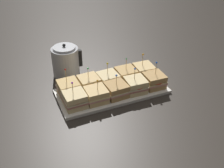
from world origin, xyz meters
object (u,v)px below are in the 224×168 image
object	(u,v)px
sandwich_front_right	(135,85)
sandwich_back_far_left	(69,88)
sandwich_front_far_left	(75,100)
kettle_steel	(66,61)
sandwich_back_center	(108,79)
sandwich_back_far_right	(144,71)
sandwich_front_center	(116,90)
sandwich_front_left	(96,95)
sandwich_back_left	(89,83)
sandwich_back_right	(126,75)
serving_platter	(112,91)
sandwich_front_far_right	(154,80)

from	to	relation	value
sandwich_front_right	sandwich_back_far_left	distance (m)	0.38
sandwich_front_far_left	kettle_steel	world-z (taller)	kettle_steel
sandwich_back_center	sandwich_back_far_left	bearing A→B (deg)	-179.79
sandwich_front_right	sandwich_back_far_right	world-z (taller)	sandwich_back_far_right
sandwich_front_center	kettle_steel	distance (m)	0.41
sandwich_front_left	sandwich_back_far_right	world-z (taller)	sandwich_back_far_right
sandwich_back_far_left	sandwich_back_center	world-z (taller)	sandwich_back_far_left
sandwich_front_far_left	sandwich_back_left	bearing A→B (deg)	45.01
sandwich_front_center	sandwich_back_far_left	xyz separation A→B (m)	(-0.24, 0.12, 0.00)
sandwich_back_far_left	kettle_steel	xyz separation A→B (m)	(0.05, 0.24, 0.04)
sandwich_front_right	kettle_steel	bearing A→B (deg)	130.17
kettle_steel	sandwich_back_right	bearing A→B (deg)	-38.06
serving_platter	sandwich_back_right	xyz separation A→B (m)	(0.12, 0.06, 0.05)
sandwich_front_far_right	sandwich_back_center	distance (m)	0.27
sandwich_back_left	sandwich_front_right	bearing A→B (deg)	-27.38
sandwich_back_far_right	sandwich_front_right	bearing A→B (deg)	-134.58
sandwich_back_center	sandwich_back_right	xyz separation A→B (m)	(0.12, 0.00, 0.00)
sandwich_front_center	kettle_steel	size ratio (longest dim) A/B	0.64
sandwich_front_far_left	sandwich_back_left	world-z (taller)	sandwich_front_far_left
sandwich_front_far_right	sandwich_back_left	distance (m)	0.38
sandwich_front_right	sandwich_back_left	size ratio (longest dim) A/B	1.06
serving_platter	sandwich_back_left	world-z (taller)	sandwich_back_left
sandwich_front_right	sandwich_back_left	distance (m)	0.27
sandwich_back_left	sandwich_back_right	bearing A→B (deg)	0.06
sandwich_front_left	sandwich_back_right	size ratio (longest dim) A/B	0.93
sandwich_back_left	kettle_steel	distance (m)	0.25
sandwich_back_far_left	sandwich_back_center	xyz separation A→B (m)	(0.24, 0.00, -0.00)
sandwich_back_right	sandwich_back_far_right	size ratio (longest dim) A/B	0.94
sandwich_back_far_right	sandwich_back_center	bearing A→B (deg)	179.91
sandwich_front_far_left	sandwich_front_far_right	size ratio (longest dim) A/B	0.93
kettle_steel	sandwich_back_far_left	bearing A→B (deg)	-102.43
sandwich_front_far_left	sandwich_back_far_left	distance (m)	0.12
serving_platter	sandwich_back_left	size ratio (longest dim) A/B	4.44
sandwich_front_right	sandwich_front_far_right	xyz separation A→B (m)	(0.12, 0.00, 0.00)
sandwich_back_center	sandwich_back_right	size ratio (longest dim) A/B	0.98
sandwich_back_far_right	sandwich_back_right	bearing A→B (deg)	179.09
sandwich_front_left	sandwich_back_far_left	size ratio (longest dim) A/B	0.85
sandwich_back_far_left	sandwich_back_far_right	world-z (taller)	sandwich_back_far_left
sandwich_back_left	kettle_steel	xyz separation A→B (m)	(-0.07, 0.24, 0.04)
sandwich_front_right	sandwich_back_right	bearing A→B (deg)	90.29
sandwich_front_far_left	sandwich_back_left	distance (m)	0.17
sandwich_front_far_right	sandwich_front_left	bearing A→B (deg)	-179.83
serving_platter	sandwich_back_far_right	bearing A→B (deg)	13.94
sandwich_front_far_left	sandwich_back_right	xyz separation A→B (m)	(0.36, 0.12, 0.00)
sandwich_front_far_left	sandwich_back_right	bearing A→B (deg)	18.61
sandwich_back_far_left	sandwich_back_left	xyz separation A→B (m)	(0.12, 0.00, -0.00)
sandwich_front_far_right	sandwich_back_right	distance (m)	0.17
sandwich_back_left	sandwich_back_center	bearing A→B (deg)	-0.62
sandwich_back_left	sandwich_back_right	size ratio (longest dim) A/B	0.95
sandwich_front_right	sandwich_back_center	distance (m)	0.17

